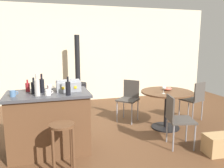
{
  "coord_description": "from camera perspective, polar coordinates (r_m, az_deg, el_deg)",
  "views": [
    {
      "loc": [
        -0.94,
        -3.49,
        1.68
      ],
      "look_at": [
        0.16,
        0.22,
        0.97
      ],
      "focal_mm": 36.2,
      "sensor_mm": 36.0,
      "label": 1
    }
  ],
  "objects": [
    {
      "name": "folding_chair_left",
      "position": [
        3.81,
        16.06,
        -8.06
      ],
      "size": [
        0.48,
        0.48,
        0.85
      ],
      "color": "#47423D",
      "rests_on": "ground_plane"
    },
    {
      "name": "bottle_5",
      "position": [
        3.54,
        -17.23,
        -0.34
      ],
      "size": [
        0.06,
        0.06,
        0.29
      ],
      "color": "black",
      "rests_on": "kitchen_island"
    },
    {
      "name": "bottle_1",
      "position": [
        3.34,
        -18.39,
        -0.84
      ],
      "size": [
        0.08,
        0.08,
        0.32
      ],
      "color": "#B7B2AD",
      "rests_on": "kitchen_island"
    },
    {
      "name": "folding_chair_far",
      "position": [
        4.89,
        4.33,
        -3.31
      ],
      "size": [
        0.57,
        0.57,
        0.88
      ],
      "color": "#47423D",
      "rests_on": "ground_plane"
    },
    {
      "name": "wood_stove",
      "position": [
        6.09,
        -8.52,
        -1.25
      ],
      "size": [
        0.44,
        0.45,
        1.88
      ],
      "color": "black",
      "rests_on": "ground_plane"
    },
    {
      "name": "cup_0",
      "position": [
        3.36,
        -15.85,
        -2.06
      ],
      "size": [
        0.12,
        0.08,
        0.08
      ],
      "color": "white",
      "rests_on": "kitchen_island"
    },
    {
      "name": "wooden_stool",
      "position": [
        3.02,
        -12.41,
        -13.22
      ],
      "size": [
        0.32,
        0.32,
        0.67
      ],
      "color": "brown",
      "rests_on": "ground_plane"
    },
    {
      "name": "bottle_0",
      "position": [
        3.28,
        -11.04,
        -1.0
      ],
      "size": [
        0.07,
        0.07,
        0.27
      ],
      "color": "black",
      "rests_on": "kitchen_island"
    },
    {
      "name": "bottle_4",
      "position": [
        3.64,
        -17.34,
        -0.16
      ],
      "size": [
        0.06,
        0.06,
        0.27
      ],
      "color": "maroon",
      "rests_on": "kitchen_island"
    },
    {
      "name": "cup_1",
      "position": [
        3.68,
        -15.45,
        -0.9
      ],
      "size": [
        0.11,
        0.08,
        0.09
      ],
      "color": "white",
      "rests_on": "kitchen_island"
    },
    {
      "name": "folding_chair_near",
      "position": [
        5.18,
        20.05,
        -3.32
      ],
      "size": [
        0.51,
        0.51,
        0.86
      ],
      "color": "#47423D",
      "rests_on": "ground_plane"
    },
    {
      "name": "kitchen_island",
      "position": [
        3.66,
        -15.55,
        -9.28
      ],
      "size": [
        1.23,
        0.73,
        0.94
      ],
      "color": "brown",
      "rests_on": "ground_plane"
    },
    {
      "name": "cup_2",
      "position": [
        3.44,
        -23.76,
        -2.21
      ],
      "size": [
        0.11,
        0.08,
        0.09
      ],
      "color": "#4C7099",
      "rests_on": "kitchen_island"
    },
    {
      "name": "ground_plane",
      "position": [
        3.99,
        -1.4,
        -14.53
      ],
      "size": [
        8.8,
        8.8,
        0.0
      ],
      "primitive_type": "plane",
      "color": "brown"
    },
    {
      "name": "bottle_2",
      "position": [
        3.7,
        -20.52,
        -0.71
      ],
      "size": [
        0.07,
        0.07,
        0.18
      ],
      "color": "maroon",
      "rests_on": "kitchen_island"
    },
    {
      "name": "dining_table",
      "position": [
        4.56,
        13.6,
        -3.96
      ],
      "size": [
        1.0,
        1.0,
        0.75
      ],
      "color": "black",
      "rests_on": "ground_plane"
    },
    {
      "name": "wine_glass",
      "position": [
        4.29,
        12.97,
        -0.99
      ],
      "size": [
        0.07,
        0.07,
        0.14
      ],
      "color": "silver",
      "rests_on": "dining_table"
    },
    {
      "name": "bottle_3",
      "position": [
        3.53,
        -19.14,
        -0.8
      ],
      "size": [
        0.08,
        0.08,
        0.24
      ],
      "color": "black",
      "rests_on": "kitchen_island"
    },
    {
      "name": "toolbox",
      "position": [
        3.59,
        -10.97,
        -0.4
      ],
      "size": [
        0.37,
        0.27,
        0.17
      ],
      "color": "gray",
      "rests_on": "kitchen_island"
    },
    {
      "name": "serving_bowl",
      "position": [
        4.62,
        13.71,
        -1.11
      ],
      "size": [
        0.18,
        0.18,
        0.07
      ],
      "primitive_type": "ellipsoid",
      "color": "#DB6651",
      "rests_on": "dining_table"
    },
    {
      "name": "cardboard_box",
      "position": [
        3.95,
        25.85,
        -13.52
      ],
      "size": [
        0.53,
        0.33,
        0.3
      ],
      "primitive_type": "cube",
      "rotation": [
        0.0,
        0.0,
        -0.08
      ],
      "color": "tan",
      "rests_on": "ground_plane"
    },
    {
      "name": "back_wall",
      "position": [
        6.58,
        -8.42,
        7.44
      ],
      "size": [
        8.0,
        0.1,
        2.7
      ],
      "primitive_type": "cube",
      "color": "beige",
      "rests_on": "ground_plane"
    }
  ]
}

